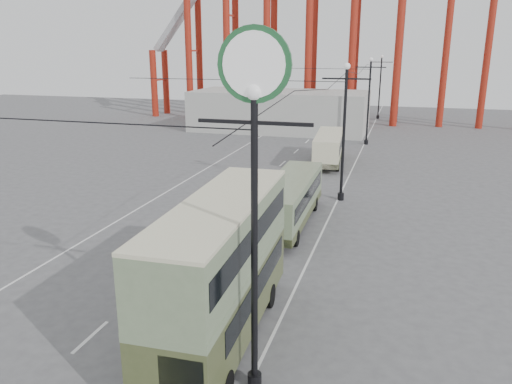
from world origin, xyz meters
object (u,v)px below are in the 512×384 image
(single_decker_cream, at_px, (329,147))
(pedestrian, at_px, (278,204))
(double_decker_bus, at_px, (222,264))
(lamp_post_near, at_px, (254,139))
(single_decker_green, at_px, (290,199))

(single_decker_cream, bearing_deg, pedestrian, -97.07)
(double_decker_bus, relative_size, pedestrian, 4.95)
(lamp_post_near, xyz_separation_m, single_decker_cream, (-2.58, 32.18, -6.30))
(single_decker_green, bearing_deg, single_decker_cream, 90.05)
(double_decker_bus, distance_m, pedestrian, 13.59)
(single_decker_green, xyz_separation_m, pedestrian, (-0.92, 0.58, -0.59))
(lamp_post_near, distance_m, single_decker_cream, 32.89)
(lamp_post_near, height_order, pedestrian, lamp_post_near)
(single_decker_green, xyz_separation_m, single_decker_cream, (-0.28, 17.08, -0.02))
(single_decker_cream, distance_m, pedestrian, 16.52)
(double_decker_bus, xyz_separation_m, single_decker_cream, (-0.69, 29.89, -1.38))
(double_decker_bus, bearing_deg, pedestrian, 93.76)
(pedestrian, bearing_deg, double_decker_bus, 79.15)
(double_decker_bus, bearing_deg, single_decker_green, 89.91)
(lamp_post_near, height_order, single_decker_green, lamp_post_near)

